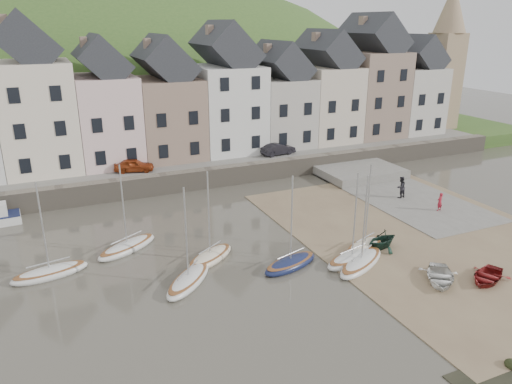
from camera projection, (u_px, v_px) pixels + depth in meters
name	position (u px, v px, depth m)	size (l,w,h in m)	color
ground	(294.00, 264.00, 31.29)	(160.00, 160.00, 0.00)	#4C473C
quay_land	(169.00, 144.00, 58.62)	(90.00, 30.00, 1.50)	#355421
quay_street	(197.00, 162.00, 48.44)	(70.00, 7.00, 0.10)	slate
seawall	(209.00, 178.00, 45.64)	(70.00, 1.20, 1.80)	slate
beach	(426.00, 235.00, 35.49)	(18.00, 26.00, 0.06)	brown
slipway	(398.00, 194.00, 43.91)	(8.00, 18.00, 0.12)	slate
hillside	(109.00, 215.00, 87.07)	(134.40, 84.00, 84.00)	#355421
townhouse_terrace	(201.00, 98.00, 50.22)	(61.05, 8.00, 13.93)	silver
church_spire	(446.00, 53.00, 61.53)	(4.00, 4.00, 18.00)	#997F60
sailboat_0	(50.00, 272.00, 29.68)	(4.80, 2.32, 6.32)	silver
sailboat_1	(127.00, 247.00, 33.07)	(4.90, 3.79, 6.32)	silver
sailboat_2	(210.00, 257.00, 31.64)	(4.37, 3.65, 6.32)	beige
sailboat_3	(188.00, 280.00, 28.80)	(4.31, 4.45, 6.32)	silver
sailboat_4	(352.00, 258.00, 31.43)	(4.61, 2.58, 6.32)	silver
sailboat_5	(290.00, 263.00, 30.80)	(4.55, 2.74, 6.32)	#151D43
sailboat_6	(361.00, 262.00, 30.91)	(5.16, 3.78, 6.32)	silver
sailboat_7	(365.00, 246.00, 33.12)	(4.23, 2.85, 6.32)	beige
rowboat_white	(440.00, 277.00, 28.89)	(2.37, 3.31, 0.69)	silver
rowboat_green	(382.00, 239.00, 33.10)	(2.20, 2.55, 1.34)	black
rowboat_red	(487.00, 276.00, 28.98)	(2.21, 3.09, 0.64)	maroon
person_red	(440.00, 202.00, 39.58)	(0.56, 0.37, 1.53)	maroon
person_dark	(401.00, 187.00, 42.44)	(0.94, 0.73, 1.93)	black
car_left	(134.00, 165.00, 44.90)	(1.45, 3.59, 1.22)	#933715
car_right	(278.00, 149.00, 50.64)	(1.29, 3.71, 1.22)	black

